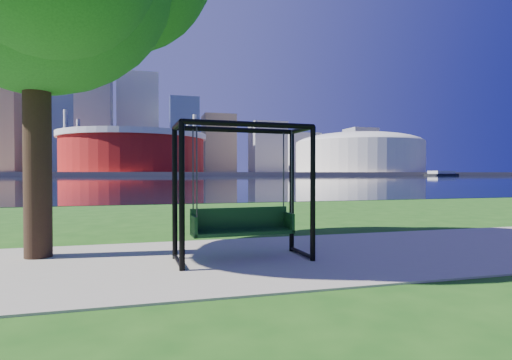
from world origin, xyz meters
name	(u,v)px	position (x,y,z in m)	size (l,w,h in m)	color
ground	(248,254)	(0.00, 0.00, 0.00)	(900.00, 900.00, 0.00)	#1E5114
path	(255,258)	(0.00, -0.50, 0.01)	(120.00, 4.00, 0.03)	#9E937F
river	(156,179)	(0.00, 102.00, 0.01)	(900.00, 180.00, 0.02)	black
far_bank	(151,174)	(0.00, 306.00, 1.00)	(900.00, 228.00, 2.00)	#937F60
stadium	(134,151)	(-10.00, 235.00, 14.23)	(83.00, 83.00, 32.00)	maroon
arena	(358,152)	(135.00, 235.00, 15.87)	(84.00, 84.00, 26.56)	beige
skyline	(145,129)	(-4.27, 319.39, 35.89)	(392.00, 66.00, 96.50)	gray
swing	(243,195)	(-0.24, -0.57, 1.10)	(2.27, 1.08, 2.27)	black
barge	(442,173)	(156.35, 180.92, 1.21)	(27.16, 17.49, 2.66)	black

